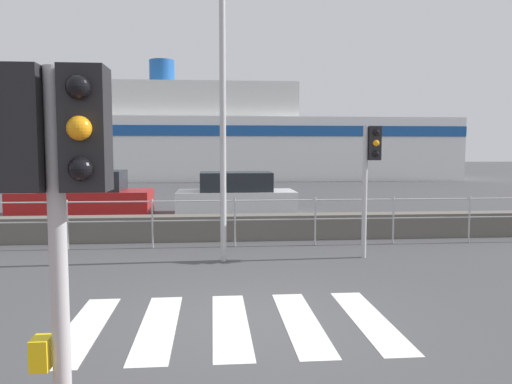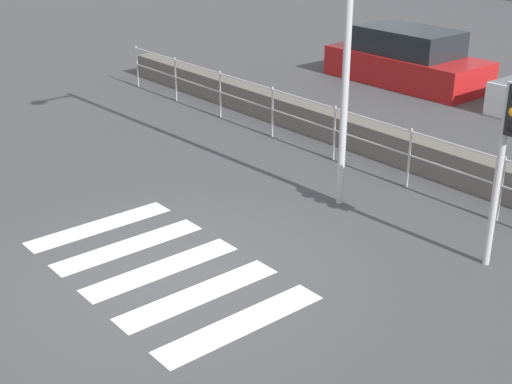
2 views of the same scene
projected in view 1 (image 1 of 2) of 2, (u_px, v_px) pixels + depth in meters
The scene contains 10 objects.
ground_plane at pixel (253, 323), 6.32m from camera, with size 160.00×160.00×0.00m, color #424244.
crosswalk at pixel (230, 324), 6.30m from camera, with size 4.05×2.40×0.01m.
seawall at pixel (233, 227), 12.17m from camera, with size 20.50×0.55×0.61m.
harbor_fence at pixel (235, 215), 11.26m from camera, with size 18.49×0.04×1.10m.
traffic_light_near at pixel (55, 174), 2.74m from camera, with size 0.58×0.41×2.65m.
traffic_light_far at pixel (371, 161), 10.00m from camera, with size 0.34×0.32×2.66m.
streetlamp at pixel (223, 48), 9.32m from camera, with size 0.32×1.23×6.67m.
ferry_boat at pixel (208, 140), 36.88m from camera, with size 34.19×7.69×8.65m.
parked_car_red at pixel (83, 196), 16.67m from camera, with size 4.46×1.90×1.49m.
parked_car_white at pixel (236, 196), 17.12m from camera, with size 4.03×1.87×1.43m.
Camera 1 is at (-0.50, -6.14, 2.20)m, focal length 35.00 mm.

